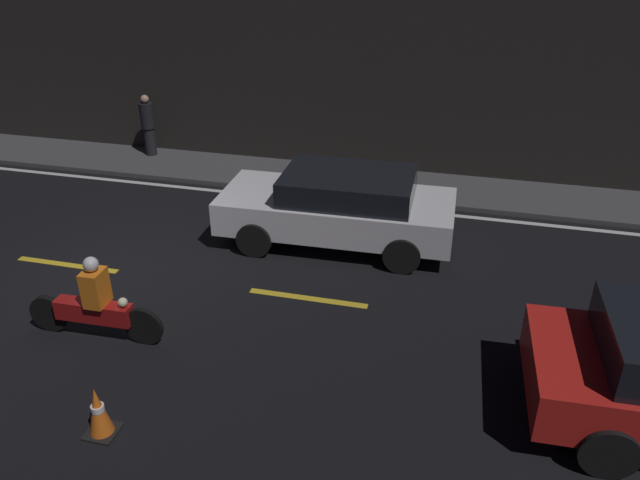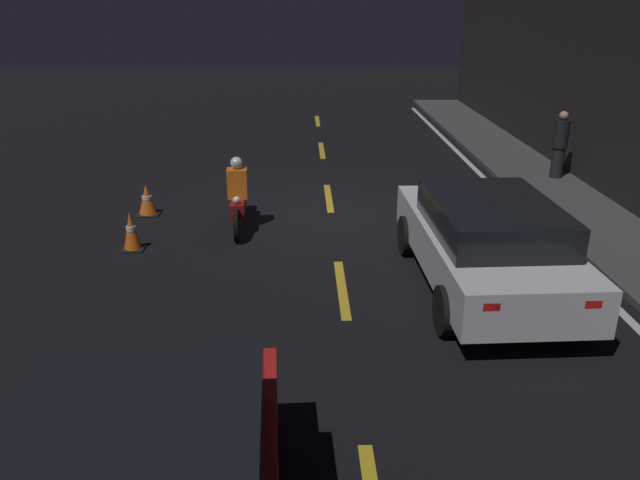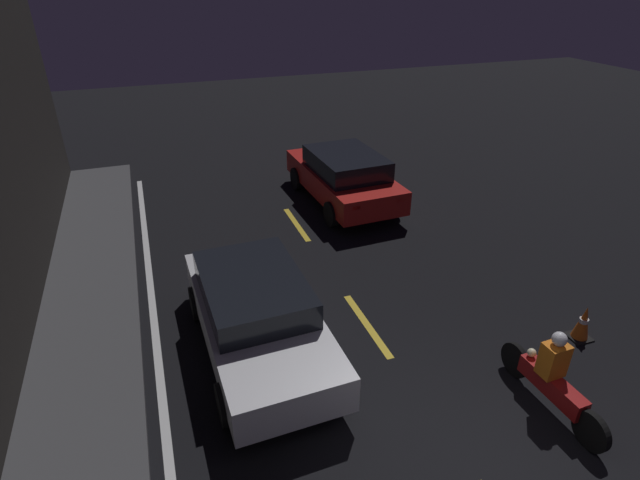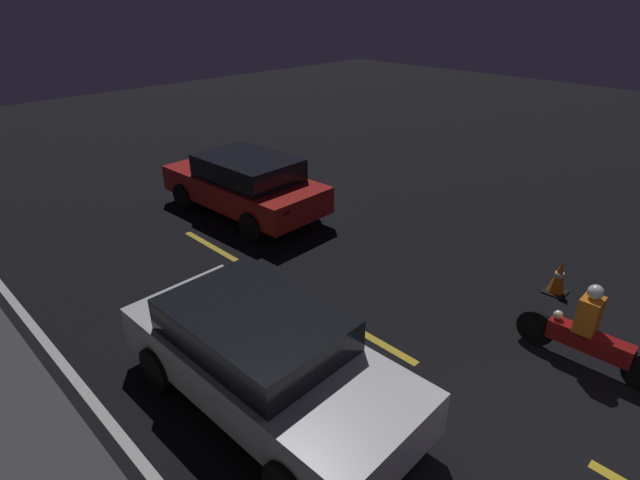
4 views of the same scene
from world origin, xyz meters
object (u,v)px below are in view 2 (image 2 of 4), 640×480
(motorcycle, at_px, (238,198))
(pedestrian, at_px, (560,144))
(sedan_white, at_px, (486,241))
(traffic_cone_near, at_px, (147,200))
(traffic_cone_mid, at_px, (131,231))

(motorcycle, height_order, pedestrian, pedestrian)
(sedan_white, bearing_deg, pedestrian, -31.58)
(sedan_white, height_order, motorcycle, sedan_white)
(motorcycle, xyz_separation_m, pedestrian, (-2.87, 7.16, 0.33))
(motorcycle, distance_m, traffic_cone_near, 2.05)
(sedan_white, height_order, pedestrian, pedestrian)
(motorcycle, xyz_separation_m, traffic_cone_mid, (1.11, -1.74, -0.22))
(traffic_cone_mid, xyz_separation_m, pedestrian, (-3.98, 8.89, 0.55))
(motorcycle, xyz_separation_m, traffic_cone_near, (-0.75, -1.89, -0.25))
(sedan_white, relative_size, traffic_cone_near, 7.02)
(sedan_white, relative_size, motorcycle, 2.06)
(traffic_cone_near, relative_size, pedestrian, 0.41)
(pedestrian, bearing_deg, traffic_cone_near, -76.80)
(sedan_white, bearing_deg, traffic_cone_near, 56.76)
(traffic_cone_mid, height_order, pedestrian, pedestrian)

